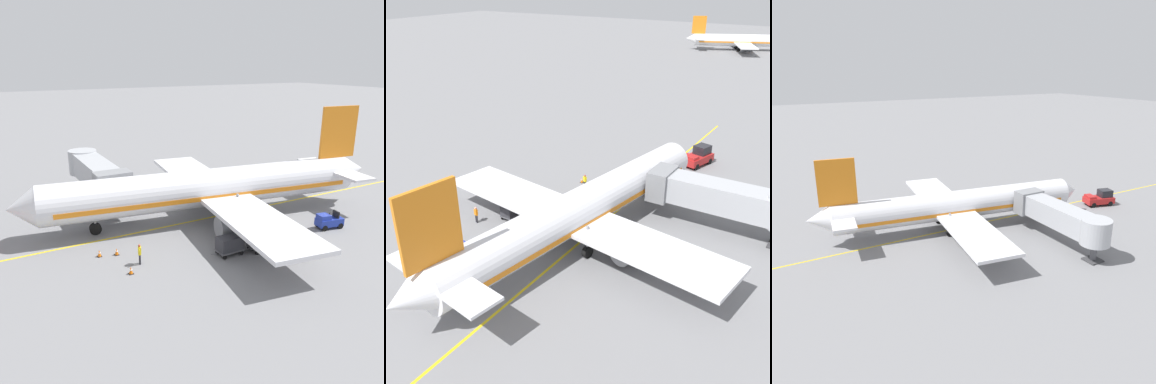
# 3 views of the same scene
# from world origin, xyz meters

# --- Properties ---
(ground_plane) EXTENTS (400.00, 400.00, 0.00)m
(ground_plane) POSITION_xyz_m (0.00, 0.00, 0.00)
(ground_plane) COLOR slate
(gate_lead_in_line) EXTENTS (0.24, 80.00, 0.01)m
(gate_lead_in_line) POSITION_xyz_m (0.00, 0.00, 0.00)
(gate_lead_in_line) COLOR gold
(gate_lead_in_line) RESTS_ON ground
(parked_airliner) EXTENTS (30.44, 37.29, 10.63)m
(parked_airliner) POSITION_xyz_m (-0.18, -1.59, 3.19)
(parked_airliner) COLOR silver
(parked_airliner) RESTS_ON ground
(jet_bridge) EXTENTS (14.26, 3.50, 4.98)m
(jet_bridge) POSITION_xyz_m (10.05, 7.08, 3.46)
(jet_bridge) COLOR #A8AAAF
(jet_bridge) RESTS_ON ground
(pushback_tractor) EXTENTS (3.28, 4.82, 2.40)m
(pushback_tractor) POSITION_xyz_m (2.73, 22.18, 1.10)
(pushback_tractor) COLOR #B21E1E
(pushback_tractor) RESTS_ON ground
(baggage_tug_lead) EXTENTS (1.66, 2.67, 1.62)m
(baggage_tug_lead) POSITION_xyz_m (-7.67, -10.05, 0.71)
(baggage_tug_lead) COLOR #1E339E
(baggage_tug_lead) RESTS_ON ground
(baggage_cart_front) EXTENTS (1.32, 2.91, 1.58)m
(baggage_cart_front) POSITION_xyz_m (-7.74, 1.25, 0.95)
(baggage_cart_front) COLOR #4C4C51
(baggage_cart_front) RESTS_ON ground
(baggage_cart_second_in_train) EXTENTS (1.32, 2.91, 1.58)m
(baggage_cart_second_in_train) POSITION_xyz_m (-8.32, -1.54, 0.95)
(baggage_cart_second_in_train) COLOR #4C4C51
(baggage_cart_second_in_train) RESTS_ON ground
(ground_crew_wing_walker) EXTENTS (0.71, 0.36, 1.69)m
(ground_crew_wing_walker) POSITION_xyz_m (-5.74, 8.31, 0.95)
(ground_crew_wing_walker) COLOR #232328
(ground_crew_wing_walker) RESTS_ON ground
(ground_crew_loader) EXTENTS (0.72, 0.34, 1.69)m
(ground_crew_loader) POSITION_xyz_m (-10.61, -4.20, 0.95)
(ground_crew_loader) COLOR #232328
(ground_crew_loader) RESTS_ON ground
(safety_cone_nose_left) EXTENTS (0.36, 0.36, 0.59)m
(safety_cone_nose_left) POSITION_xyz_m (-3.00, 10.75, 0.29)
(safety_cone_nose_left) COLOR black
(safety_cone_nose_left) RESTS_ON ground
(safety_cone_nose_right) EXTENTS (0.36, 0.36, 0.59)m
(safety_cone_nose_right) POSITION_xyz_m (-6.86, 9.49, 0.29)
(safety_cone_nose_right) COLOR black
(safety_cone_nose_right) RESTS_ON ground
(safety_cone_wing_tip) EXTENTS (0.36, 0.36, 0.59)m
(safety_cone_wing_tip) POSITION_xyz_m (-3.38, 9.42, 0.29)
(safety_cone_wing_tip) COLOR black
(safety_cone_wing_tip) RESTS_ON ground
(distant_taxiing_airliner) EXTENTS (33.55, 28.02, 10.10)m
(distant_taxiing_airliner) POSITION_xyz_m (-17.18, 121.73, 3.03)
(distant_taxiing_airliner) COLOR white
(distant_taxiing_airliner) RESTS_ON ground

